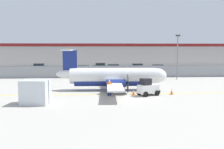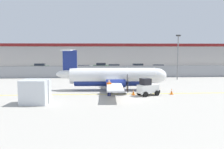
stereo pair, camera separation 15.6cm
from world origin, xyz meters
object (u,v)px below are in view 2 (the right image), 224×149
cargo_container (35,92)px  parked_car_7 (185,70)px  commuter_airplane (114,77)px  apron_light_pole (178,53)px  traffic_cone_near_right (172,92)px  traffic_cone_far_left (123,88)px  parked_car_3 (102,66)px  baggage_tug (148,88)px  parked_car_6 (158,68)px  ground_crew_worker (109,87)px  traffic_cone_near_left (133,92)px  parked_car_4 (114,68)px  parked_car_5 (138,67)px  parked_car_1 (49,70)px  parked_car_0 (39,67)px  parked_car_2 (83,69)px

cargo_container → parked_car_7: 34.54m
commuter_airplane → apron_light_pole: apron_light_pole is taller
traffic_cone_near_right → traffic_cone_far_left: bearing=148.1°
parked_car_3 → apron_light_pole: size_ratio=0.59×
baggage_tug → parked_car_6: size_ratio=0.59×
ground_crew_worker → traffic_cone_near_right: size_ratio=2.66×
parked_car_6 → traffic_cone_near_left: bearing=78.4°
cargo_container → traffic_cone_near_right: (13.86, 3.79, -0.79)m
parked_car_3 → parked_car_4: size_ratio=1.00×
commuter_airplane → baggage_tug: (3.30, -3.86, -0.75)m
traffic_cone_near_left → parked_car_5: size_ratio=0.15×
traffic_cone_near_left → parked_car_4: bearing=90.5°
parked_car_1 → apron_light_pole: 24.10m
parked_car_1 → parked_car_3: size_ratio=1.01×
ground_crew_worker → parked_car_7: size_ratio=0.39×
commuter_airplane → cargo_container: (-7.78, -7.17, -0.50)m
traffic_cone_near_left → apron_light_pole: (9.23, 13.27, 3.99)m
parked_car_6 → commuter_airplane: bearing=71.8°
parked_car_3 → apron_light_pole: bearing=-53.2°
traffic_cone_near_right → cargo_container: bearing=-164.7°
parked_car_0 → parked_car_4: 17.28m
parked_car_4 → parked_car_5: size_ratio=1.01×
parked_car_1 → apron_light_pole: (22.27, -8.55, 3.41)m
traffic_cone_near_right → parked_car_0: (-21.35, 31.36, 0.58)m
parked_car_5 → parked_car_6: (3.55, -3.54, 0.00)m
ground_crew_worker → traffic_cone_near_right: ground_crew_worker is taller
parked_car_2 → parked_car_7: (20.28, -2.50, 0.00)m
traffic_cone_near_left → parked_car_1: parked_car_1 is taller
traffic_cone_near_right → traffic_cone_near_left: bearing=-178.8°
parked_car_4 → parked_car_6: (9.32, -1.77, 0.00)m
parked_car_0 → parked_car_6: same height
parked_car_0 → parked_car_5: (22.60, -2.10, 0.00)m
baggage_tug → cargo_container: (-11.07, -3.31, 0.24)m
parked_car_1 → parked_car_7: same height
parked_car_4 → parked_car_5: bearing=-167.7°
cargo_container → parked_car_4: size_ratio=0.60×
baggage_tug → parked_car_6: bearing=49.1°
traffic_cone_near_left → commuter_airplane: bearing=117.6°
cargo_container → baggage_tug: bearing=23.1°
baggage_tug → parked_car_3: 33.11m
traffic_cone_near_right → parked_car_2: size_ratio=0.15×
parked_car_4 → cargo_container: bearing=68.7°
parked_car_7 → parked_car_5: bearing=145.1°
parked_car_3 → parked_car_5: size_ratio=1.01×
parked_car_4 → traffic_cone_near_right: bearing=94.6°
baggage_tug → parked_car_7: size_ratio=0.59×
parked_car_4 → parked_car_5: 6.03m
parked_car_2 → apron_light_pole: size_ratio=0.59×
parked_car_7 → ground_crew_worker: bearing=-118.2°
parked_car_1 → traffic_cone_far_left: bearing=-49.1°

